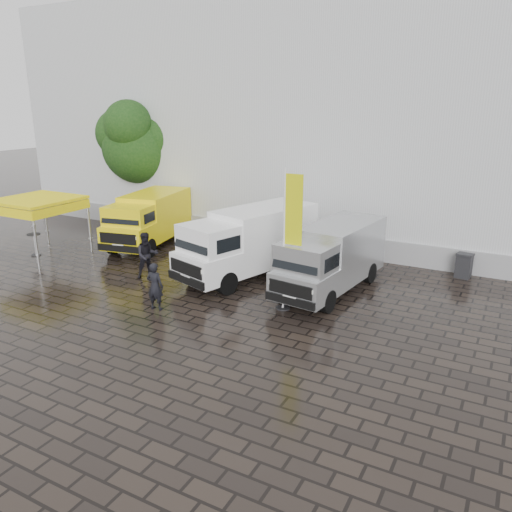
{
  "coord_description": "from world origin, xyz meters",
  "views": [
    {
      "loc": [
        7.11,
        -13.38,
        6.85
      ],
      "look_at": [
        -1.29,
        2.2,
        1.34
      ],
      "focal_mm": 35.0,
      "sensor_mm": 36.0,
      "label": 1
    }
  ],
  "objects_px": {
    "van_white": "(248,244)",
    "van_silver": "(331,260)",
    "flagpole": "(289,233)",
    "cocktail_table": "(35,245)",
    "person_front": "(155,286)",
    "van_yellow": "(148,221)",
    "wheelie_bin": "(464,265)",
    "person_tent": "(147,255)",
    "canopy_tent": "(36,202)"
  },
  "relations": [
    {
      "from": "van_white",
      "to": "van_silver",
      "type": "height_order",
      "value": "van_white"
    },
    {
      "from": "flagpole",
      "to": "cocktail_table",
      "type": "xyz_separation_m",
      "value": [
        -12.97,
        0.19,
        -2.19
      ]
    },
    {
      "from": "flagpole",
      "to": "cocktail_table",
      "type": "height_order",
      "value": "flagpole"
    },
    {
      "from": "flagpole",
      "to": "person_front",
      "type": "relative_size",
      "value": 2.9
    },
    {
      "from": "van_silver",
      "to": "flagpole",
      "type": "distance_m",
      "value": 2.84
    },
    {
      "from": "van_yellow",
      "to": "van_silver",
      "type": "relative_size",
      "value": 0.95
    },
    {
      "from": "van_yellow",
      "to": "wheelie_bin",
      "type": "xyz_separation_m",
      "value": [
        14.24,
        2.39,
        -0.76
      ]
    },
    {
      "from": "van_white",
      "to": "person_tent",
      "type": "relative_size",
      "value": 3.34
    },
    {
      "from": "wheelie_bin",
      "to": "person_tent",
      "type": "bearing_deg",
      "value": -144.41
    },
    {
      "from": "van_yellow",
      "to": "cocktail_table",
      "type": "xyz_separation_m",
      "value": [
        -3.61,
        -3.78,
        -0.75
      ]
    },
    {
      "from": "van_silver",
      "to": "flagpole",
      "type": "xyz_separation_m",
      "value": [
        -0.66,
        -2.35,
        1.46
      ]
    },
    {
      "from": "cocktail_table",
      "to": "van_yellow",
      "type": "bearing_deg",
      "value": 46.31
    },
    {
      "from": "van_yellow",
      "to": "person_front",
      "type": "relative_size",
      "value": 3.27
    },
    {
      "from": "van_silver",
      "to": "cocktail_table",
      "type": "height_order",
      "value": "van_silver"
    },
    {
      "from": "canopy_tent",
      "to": "cocktail_table",
      "type": "distance_m",
      "value": 2.03
    },
    {
      "from": "canopy_tent",
      "to": "wheelie_bin",
      "type": "xyz_separation_m",
      "value": [
        17.55,
        6.02,
        -2.01
      ]
    },
    {
      "from": "wheelie_bin",
      "to": "person_front",
      "type": "relative_size",
      "value": 0.6
    },
    {
      "from": "cocktail_table",
      "to": "person_front",
      "type": "bearing_deg",
      "value": -14.48
    },
    {
      "from": "van_white",
      "to": "cocktail_table",
      "type": "distance_m",
      "value": 10.36
    },
    {
      "from": "van_silver",
      "to": "person_tent",
      "type": "bearing_deg",
      "value": -156.85
    },
    {
      "from": "wheelie_bin",
      "to": "cocktail_table",
      "type": "bearing_deg",
      "value": -153.66
    },
    {
      "from": "canopy_tent",
      "to": "person_tent",
      "type": "height_order",
      "value": "canopy_tent"
    },
    {
      "from": "van_yellow",
      "to": "van_silver",
      "type": "xyz_separation_m",
      "value": [
        10.02,
        -1.62,
        -0.02
      ]
    },
    {
      "from": "wheelie_bin",
      "to": "person_tent",
      "type": "xyz_separation_m",
      "value": [
        -11.26,
        -6.07,
        0.43
      ]
    },
    {
      "from": "van_silver",
      "to": "van_yellow",
      "type": "bearing_deg",
      "value": 177.68
    },
    {
      "from": "van_yellow",
      "to": "canopy_tent",
      "type": "relative_size",
      "value": 1.72
    },
    {
      "from": "cocktail_table",
      "to": "wheelie_bin",
      "type": "height_order",
      "value": "cocktail_table"
    },
    {
      "from": "flagpole",
      "to": "person_front",
      "type": "height_order",
      "value": "flagpole"
    },
    {
      "from": "van_yellow",
      "to": "person_front",
      "type": "distance_m",
      "value": 8.13
    },
    {
      "from": "van_silver",
      "to": "wheelie_bin",
      "type": "height_order",
      "value": "van_silver"
    },
    {
      "from": "van_yellow",
      "to": "canopy_tent",
      "type": "distance_m",
      "value": 5.06
    },
    {
      "from": "canopy_tent",
      "to": "person_tent",
      "type": "xyz_separation_m",
      "value": [
        6.29,
        -0.05,
        -1.57
      ]
    },
    {
      "from": "person_front",
      "to": "cocktail_table",
      "type": "bearing_deg",
      "value": -21.93
    },
    {
      "from": "wheelie_bin",
      "to": "person_tent",
      "type": "distance_m",
      "value": 12.79
    },
    {
      "from": "van_white",
      "to": "wheelie_bin",
      "type": "height_order",
      "value": "van_white"
    },
    {
      "from": "van_silver",
      "to": "canopy_tent",
      "type": "relative_size",
      "value": 1.8
    },
    {
      "from": "flagpole",
      "to": "van_yellow",
      "type": "bearing_deg",
      "value": 157.01
    },
    {
      "from": "van_white",
      "to": "canopy_tent",
      "type": "bearing_deg",
      "value": -151.45
    },
    {
      "from": "cocktail_table",
      "to": "wheelie_bin",
      "type": "bearing_deg",
      "value": 19.07
    },
    {
      "from": "wheelie_bin",
      "to": "van_yellow",
      "type": "bearing_deg",
      "value": -163.2
    },
    {
      "from": "canopy_tent",
      "to": "van_white",
      "type": "bearing_deg",
      "value": 11.85
    },
    {
      "from": "flagpole",
      "to": "person_tent",
      "type": "xyz_separation_m",
      "value": [
        -6.37,
        0.29,
        -1.76
      ]
    },
    {
      "from": "van_white",
      "to": "cocktail_table",
      "type": "xyz_separation_m",
      "value": [
        -10.08,
        -2.21,
        -0.84
      ]
    },
    {
      "from": "canopy_tent",
      "to": "flagpole",
      "type": "bearing_deg",
      "value": -1.56
    },
    {
      "from": "flagpole",
      "to": "person_front",
      "type": "bearing_deg",
      "value": -151.96
    },
    {
      "from": "canopy_tent",
      "to": "person_front",
      "type": "distance_m",
      "value": 9.17
    },
    {
      "from": "cocktail_table",
      "to": "wheelie_bin",
      "type": "relative_size",
      "value": 1.02
    },
    {
      "from": "van_yellow",
      "to": "van_white",
      "type": "xyz_separation_m",
      "value": [
        6.48,
        -1.57,
        0.09
      ]
    },
    {
      "from": "van_silver",
      "to": "canopy_tent",
      "type": "height_order",
      "value": "canopy_tent"
    },
    {
      "from": "van_yellow",
      "to": "cocktail_table",
      "type": "height_order",
      "value": "van_yellow"
    }
  ]
}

